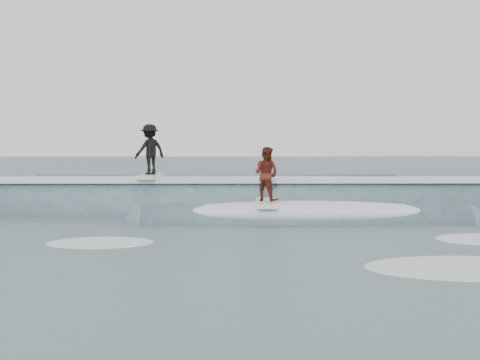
{
  "coord_description": "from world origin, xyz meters",
  "views": [
    {
      "loc": [
        -0.09,
        -10.71,
        2.19
      ],
      "look_at": [
        0.0,
        5.14,
        1.1
      ],
      "focal_mm": 40.0,
      "sensor_mm": 36.0,
      "label": 1
    }
  ],
  "objects": [
    {
      "name": "breaking_wave",
      "position": [
        0.27,
        5.81,
        0.04
      ],
      "size": [
        23.65,
        3.82,
        2.08
      ],
      "color": "#395560",
      "rests_on": "ground"
    },
    {
      "name": "surfer_red",
      "position": [
        0.72,
        3.94,
        1.23
      ],
      "size": [
        0.91,
        2.01,
        1.59
      ],
      "color": "silver",
      "rests_on": "ground"
    },
    {
      "name": "whitewater",
      "position": [
        0.49,
        0.07,
        0.0
      ],
      "size": [
        15.42,
        4.7,
        0.1
      ],
      "color": "white",
      "rests_on": "ground"
    },
    {
      "name": "surfer_black",
      "position": [
        -2.83,
        6.14,
        1.91
      ],
      "size": [
        1.16,
        2.02,
        1.68
      ],
      "color": "silver",
      "rests_on": "ground"
    },
    {
      "name": "ground",
      "position": [
        0.0,
        0.0,
        0.0
      ],
      "size": [
        160.0,
        160.0,
        0.0
      ],
      "primitive_type": "plane",
      "color": "#3C5157",
      "rests_on": "ground"
    },
    {
      "name": "far_swells",
      "position": [
        -0.68,
        17.65,
        0.0
      ],
      "size": [
        37.21,
        8.65,
        0.8
      ],
      "color": "#395560",
      "rests_on": "ground"
    }
  ]
}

